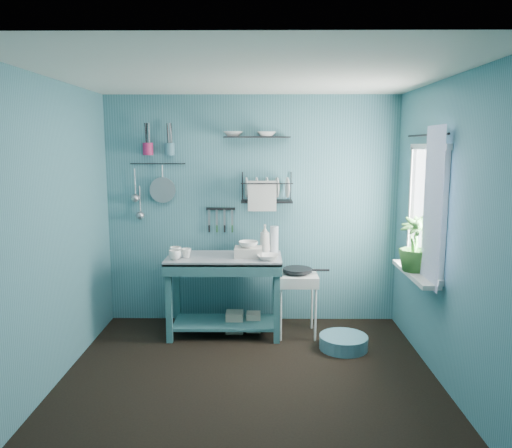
{
  "coord_description": "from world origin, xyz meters",
  "views": [
    {
      "loc": [
        0.1,
        -3.97,
        1.96
      ],
      "look_at": [
        0.05,
        0.85,
        1.2
      ],
      "focal_mm": 35.0,
      "sensor_mm": 36.0,
      "label": 1
    }
  ],
  "objects_px": {
    "mug_right": "(176,252)",
    "dish_rack": "(267,187)",
    "colander": "(163,190)",
    "soap_bottle": "(265,239)",
    "utensil_cup_magenta": "(148,149)",
    "frying_pan": "(297,270)",
    "work_counter": "(225,295)",
    "utensil_cup_teal": "(170,149)",
    "mug_left": "(175,255)",
    "water_bottle": "(274,239)",
    "storage_tin_small": "(253,322)",
    "storage_tin_large": "(235,322)",
    "potted_plant": "(414,244)",
    "wash_tub": "(248,252)",
    "hotplate_stand": "(297,304)",
    "mug_mid": "(186,253)",
    "floor_basin": "(343,342)"
  },
  "relations": [
    {
      "from": "storage_tin_large",
      "to": "hotplate_stand",
      "type": "bearing_deg",
      "value": -5.62
    },
    {
      "from": "work_counter",
      "to": "dish_rack",
      "type": "height_order",
      "value": "dish_rack"
    },
    {
      "from": "mug_right",
      "to": "frying_pan",
      "type": "bearing_deg",
      "value": -0.65
    },
    {
      "from": "colander",
      "to": "wash_tub",
      "type": "bearing_deg",
      "value": -24.39
    },
    {
      "from": "hotplate_stand",
      "to": "floor_basin",
      "type": "bearing_deg",
      "value": -31.34
    },
    {
      "from": "storage_tin_small",
      "to": "floor_basin",
      "type": "bearing_deg",
      "value": -27.8
    },
    {
      "from": "frying_pan",
      "to": "utensil_cup_magenta",
      "type": "xyz_separation_m",
      "value": [
        -1.59,
        0.39,
        1.23
      ]
    },
    {
      "from": "mug_left",
      "to": "frying_pan",
      "type": "xyz_separation_m",
      "value": [
        1.23,
        0.15,
        -0.19
      ]
    },
    {
      "from": "wash_tub",
      "to": "water_bottle",
      "type": "xyz_separation_m",
      "value": [
        0.27,
        0.24,
        0.09
      ]
    },
    {
      "from": "work_counter",
      "to": "wash_tub",
      "type": "distance_m",
      "value": 0.53
    },
    {
      "from": "colander",
      "to": "mug_left",
      "type": "bearing_deg",
      "value": -69.2
    },
    {
      "from": "mug_mid",
      "to": "water_bottle",
      "type": "bearing_deg",
      "value": 17.28
    },
    {
      "from": "soap_bottle",
      "to": "water_bottle",
      "type": "height_order",
      "value": "soap_bottle"
    },
    {
      "from": "utensil_cup_teal",
      "to": "mug_left",
      "type": "bearing_deg",
      "value": -77.18
    },
    {
      "from": "mug_right",
      "to": "soap_bottle",
      "type": "relative_size",
      "value": 0.41
    },
    {
      "from": "wash_tub",
      "to": "utensil_cup_teal",
      "type": "relative_size",
      "value": 2.15
    },
    {
      "from": "frying_pan",
      "to": "storage_tin_small",
      "type": "height_order",
      "value": "frying_pan"
    },
    {
      "from": "mug_right",
      "to": "dish_rack",
      "type": "xyz_separation_m",
      "value": [
        0.94,
        0.33,
        0.63
      ]
    },
    {
      "from": "work_counter",
      "to": "colander",
      "type": "bearing_deg",
      "value": 151.93
    },
    {
      "from": "soap_bottle",
      "to": "colander",
      "type": "height_order",
      "value": "colander"
    },
    {
      "from": "mug_mid",
      "to": "storage_tin_large",
      "type": "bearing_deg",
      "value": 12.91
    },
    {
      "from": "mug_right",
      "to": "colander",
      "type": "distance_m",
      "value": 0.75
    },
    {
      "from": "water_bottle",
      "to": "storage_tin_small",
      "type": "height_order",
      "value": "water_bottle"
    },
    {
      "from": "potted_plant",
      "to": "colander",
      "type": "bearing_deg",
      "value": 158.15
    },
    {
      "from": "colander",
      "to": "storage_tin_large",
      "type": "height_order",
      "value": "colander"
    },
    {
      "from": "colander",
      "to": "soap_bottle",
      "type": "bearing_deg",
      "value": -10.6
    },
    {
      "from": "mug_right",
      "to": "frying_pan",
      "type": "distance_m",
      "value": 1.27
    },
    {
      "from": "utensil_cup_magenta",
      "to": "storage_tin_small",
      "type": "bearing_deg",
      "value": -14.76
    },
    {
      "from": "potted_plant",
      "to": "work_counter",
      "type": "bearing_deg",
      "value": 161.87
    },
    {
      "from": "water_bottle",
      "to": "utensil_cup_teal",
      "type": "relative_size",
      "value": 2.15
    },
    {
      "from": "mug_left",
      "to": "wash_tub",
      "type": "bearing_deg",
      "value": 10.86
    },
    {
      "from": "work_counter",
      "to": "storage_tin_large",
      "type": "bearing_deg",
      "value": 28.93
    },
    {
      "from": "work_counter",
      "to": "mug_right",
      "type": "bearing_deg",
      "value": -177.64
    },
    {
      "from": "mug_right",
      "to": "utensil_cup_magenta",
      "type": "relative_size",
      "value": 0.95
    },
    {
      "from": "mug_right",
      "to": "potted_plant",
      "type": "relative_size",
      "value": 0.25
    },
    {
      "from": "colander",
      "to": "dish_rack",
      "type": "bearing_deg",
      "value": -4.03
    },
    {
      "from": "frying_pan",
      "to": "floor_basin",
      "type": "xyz_separation_m",
      "value": [
        0.43,
        -0.37,
        -0.63
      ]
    },
    {
      "from": "mug_left",
      "to": "water_bottle",
      "type": "xyz_separation_m",
      "value": [
        1.0,
        0.38,
        0.09
      ]
    },
    {
      "from": "hotplate_stand",
      "to": "utensil_cup_magenta",
      "type": "bearing_deg",
      "value": 175.59
    },
    {
      "from": "utensil_cup_magenta",
      "to": "storage_tin_large",
      "type": "bearing_deg",
      "value": -19.38
    },
    {
      "from": "mug_left",
      "to": "frying_pan",
      "type": "distance_m",
      "value": 1.26
    },
    {
      "from": "mug_mid",
      "to": "utensil_cup_teal",
      "type": "distance_m",
      "value": 1.15
    },
    {
      "from": "work_counter",
      "to": "dish_rack",
      "type": "xyz_separation_m",
      "value": [
        0.44,
        0.33,
        1.1
      ]
    },
    {
      "from": "water_bottle",
      "to": "dish_rack",
      "type": "relative_size",
      "value": 0.51
    },
    {
      "from": "frying_pan",
      "to": "colander",
      "type": "xyz_separation_m",
      "value": [
        -1.45,
        0.42,
        0.79
      ]
    },
    {
      "from": "mug_left",
      "to": "water_bottle",
      "type": "relative_size",
      "value": 0.44
    },
    {
      "from": "utensil_cup_teal",
      "to": "potted_plant",
      "type": "bearing_deg",
      "value": -22.0
    },
    {
      "from": "work_counter",
      "to": "utensil_cup_teal",
      "type": "height_order",
      "value": "utensil_cup_teal"
    },
    {
      "from": "mug_mid",
      "to": "hotplate_stand",
      "type": "height_order",
      "value": "mug_mid"
    },
    {
      "from": "work_counter",
      "to": "mug_right",
      "type": "distance_m",
      "value": 0.68
    }
  ]
}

